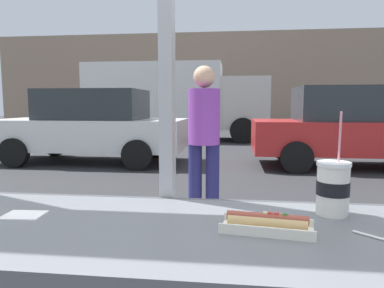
% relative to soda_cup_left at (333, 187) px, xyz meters
% --- Properties ---
extents(ground_plane, '(60.00, 60.00, 0.00)m').
position_rel_soda_cup_left_xyz_m(ground_plane, '(-0.56, 8.10, -1.10)').
color(ground_plane, '#2D2D30').
extents(sidewalk_strip, '(16.00, 2.80, 0.11)m').
position_rel_soda_cup_left_xyz_m(sidewalk_strip, '(-0.56, 1.70, -1.04)').
color(sidewalk_strip, gray).
rests_on(sidewalk_strip, ground).
extents(building_facade_far, '(28.00, 1.20, 5.45)m').
position_rel_soda_cup_left_xyz_m(building_facade_far, '(-0.56, 19.83, 1.63)').
color(building_facade_far, gray).
rests_on(building_facade_far, ground).
extents(soda_cup_left, '(0.10, 0.10, 0.32)m').
position_rel_soda_cup_left_xyz_m(soda_cup_left, '(0.00, 0.00, 0.00)').
color(soda_cup_left, silver).
rests_on(soda_cup_left, window_counter).
extents(hotdog_tray_far, '(0.26, 0.13, 0.05)m').
position_rel_soda_cup_left_xyz_m(hotdog_tray_far, '(-0.22, -0.18, -0.06)').
color(hotdog_tray_far, silver).
rests_on(hotdog_tray_far, window_counter).
extents(napkin_wrapper, '(0.12, 0.10, 0.00)m').
position_rel_soda_cup_left_xyz_m(napkin_wrapper, '(-0.96, -0.13, -0.08)').
color(napkin_wrapper, white).
rests_on(napkin_wrapper, window_counter).
extents(parked_car_white, '(4.40, 1.96, 1.70)m').
position_rel_soda_cup_left_xyz_m(parked_car_white, '(-3.62, 6.76, -0.24)').
color(parked_car_white, silver).
rests_on(parked_car_white, ground).
extents(parked_car_red, '(4.26, 1.90, 1.74)m').
position_rel_soda_cup_left_xyz_m(parked_car_red, '(2.22, 6.76, -0.22)').
color(parked_car_red, red).
rests_on(parked_car_red, ground).
extents(box_truck, '(6.86, 2.44, 2.89)m').
position_rel_soda_cup_left_xyz_m(box_truck, '(-2.62, 12.35, 0.49)').
color(box_truck, silver).
rests_on(box_truck, ground).
extents(pedestrian, '(0.32, 0.32, 1.63)m').
position_rel_soda_cup_left_xyz_m(pedestrian, '(-0.61, 2.44, -0.05)').
color(pedestrian, '#1D1C4F').
rests_on(pedestrian, sidewalk_strip).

